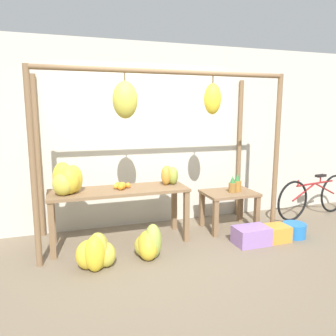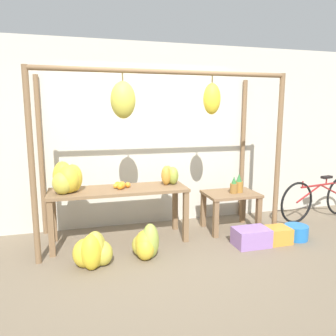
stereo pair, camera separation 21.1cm
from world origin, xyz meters
name	(u,v)px [view 1 (the left image)]	position (x,y,z in m)	size (l,w,h in m)	color
ground_plane	(177,258)	(0.00, 0.00, 0.00)	(20.00, 20.00, 0.00)	#756651
shop_wall_back	(147,136)	(0.00, 1.40, 1.40)	(8.00, 0.08, 2.80)	beige
stall_awning	(158,123)	(-0.08, 0.52, 1.63)	(3.26, 1.17, 2.28)	brown
display_table_main	(119,197)	(-0.57, 0.71, 0.64)	(1.84, 0.60, 0.75)	brown
display_table_side	(229,200)	(1.10, 0.72, 0.45)	(0.78, 0.57, 0.58)	brown
banana_pile_on_table	(67,180)	(-1.23, 0.66, 0.93)	(0.46, 0.43, 0.40)	gold
orange_pile	(122,186)	(-0.54, 0.72, 0.79)	(0.24, 0.23, 0.09)	orange
pineapple_cluster	(235,184)	(1.18, 0.70, 0.69)	(0.21, 0.15, 0.29)	olive
banana_pile_ground_left	(96,253)	(-0.96, 0.04, 0.19)	(0.52, 0.45, 0.43)	gold
banana_pile_ground_right	(149,245)	(-0.33, 0.10, 0.17)	(0.40, 0.43, 0.44)	#9EB247
fruit_crate_white	(251,236)	(1.10, 0.08, 0.12)	(0.46, 0.32, 0.24)	#9970B7
blue_bucket	(294,230)	(1.83, 0.12, 0.10)	(0.32, 0.32, 0.20)	blue
parked_bicycle	(314,196)	(2.77, 0.79, 0.35)	(1.69, 0.34, 0.72)	black
papaya_pile	(170,175)	(0.17, 0.78, 0.88)	(0.30, 0.27, 0.27)	#B2993D
fruit_crate_purple	(273,233)	(1.45, 0.08, 0.11)	(0.42, 0.29, 0.22)	orange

